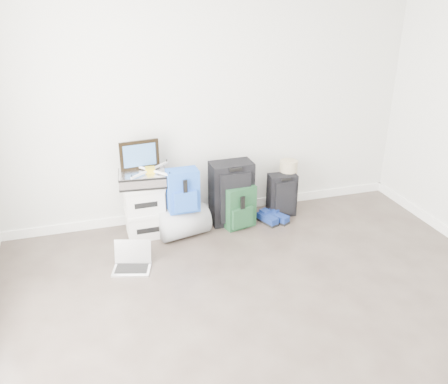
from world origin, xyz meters
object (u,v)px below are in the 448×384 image
object	(u,v)px
laptop	(132,262)
boxes_stack	(145,210)
briefcase	(142,178)
large_suitcase	(231,193)
duffel_bag	(184,222)
carry_on	(282,195)

from	to	relation	value
laptop	boxes_stack	bearing A→B (deg)	85.87
briefcase	large_suitcase	distance (m)	0.99
briefcase	duffel_bag	xyz separation A→B (m)	(0.37, -0.14, -0.48)
boxes_stack	large_suitcase	distance (m)	0.94
carry_on	laptop	xyz separation A→B (m)	(-1.76, -0.61, -0.19)
boxes_stack	large_suitcase	world-z (taller)	large_suitcase
duffel_bag	laptop	bearing A→B (deg)	-155.50
briefcase	boxes_stack	bearing A→B (deg)	109.35
briefcase	duffel_bag	bearing A→B (deg)	-15.83
briefcase	laptop	world-z (taller)	briefcase
carry_on	duffel_bag	bearing A→B (deg)	-168.97
briefcase	laptop	xyz separation A→B (m)	(-0.22, -0.59, -0.58)
briefcase	duffel_bag	distance (m)	0.63
large_suitcase	laptop	world-z (taller)	large_suitcase
large_suitcase	laptop	size ratio (longest dim) A/B	1.76
boxes_stack	large_suitcase	bearing A→B (deg)	-0.17
boxes_stack	laptop	bearing A→B (deg)	-110.98
duffel_bag	laptop	xyz separation A→B (m)	(-0.59, -0.45, -0.10)
large_suitcase	carry_on	size ratio (longest dim) A/B	1.43
briefcase	laptop	size ratio (longest dim) A/B	1.15
duffel_bag	carry_on	world-z (taller)	carry_on
boxes_stack	duffel_bag	size ratio (longest dim) A/B	1.14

